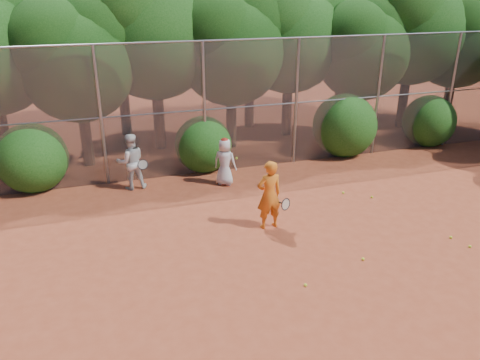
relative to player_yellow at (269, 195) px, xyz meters
name	(u,v)px	position (x,y,z in m)	size (l,w,h in m)	color
ground	(322,266)	(0.44, -1.97, -0.85)	(80.00, 80.00, 0.00)	#923A21
fence_back	(232,106)	(0.32, 4.03, 1.20)	(20.05, 0.09, 4.03)	gray
tree_2	(77,53)	(-4.01, 5.87, 2.73)	(3.99, 3.47, 5.47)	black
tree_3	(154,20)	(-1.49, 6.88, 3.54)	(4.89, 4.26, 6.70)	black
tree_4	(232,40)	(1.00, 6.27, 2.90)	(4.19, 3.64, 5.73)	black
tree_5	(291,27)	(3.50, 7.07, 3.19)	(4.51, 3.92, 6.17)	black
tree_6	(364,44)	(5.99, 6.07, 2.61)	(3.86, 3.36, 5.29)	black
tree_7	(415,19)	(8.50, 6.67, 3.43)	(4.77, 4.14, 6.53)	black
tree_8	(460,30)	(10.50, 6.37, 2.96)	(4.25, 3.70, 5.82)	black
tree_10	(117,10)	(-2.49, 9.08, 3.77)	(5.15, 4.48, 7.06)	black
tree_11	(251,22)	(2.50, 8.67, 3.31)	(4.64, 4.03, 6.35)	black
tree_12	(347,10)	(7.01, 9.28, 3.66)	(5.02, 4.37, 6.88)	black
bush_0	(32,155)	(-5.56, 4.33, 0.15)	(2.00, 2.00, 2.00)	#174912
bush_1	(203,142)	(-0.56, 4.33, 0.05)	(1.80, 1.80, 1.80)	#174912
bush_2	(345,123)	(4.44, 4.33, 0.25)	(2.20, 2.20, 2.20)	#174912
bush_3	(429,119)	(7.94, 4.33, 0.10)	(1.90, 1.90, 1.90)	#174912
player_yellow	(269,195)	(0.00, 0.00, 0.00)	(0.82, 0.51, 1.71)	orange
player_teen	(225,161)	(-0.26, 2.90, -0.14)	(0.82, 0.77, 1.43)	silver
player_white	(131,162)	(-2.89, 3.43, -0.04)	(0.89, 0.77, 1.63)	silver
ball_0	(451,237)	(3.84, -1.84, -0.82)	(0.07, 0.07, 0.07)	#CBE429
ball_1	(372,197)	(3.33, 0.69, -0.82)	(0.07, 0.07, 0.07)	#CBE429
ball_2	(363,259)	(1.39, -2.03, -0.82)	(0.07, 0.07, 0.07)	#CBE429
ball_3	(470,246)	(3.95, -2.30, -0.82)	(0.07, 0.07, 0.07)	#CBE429
ball_4	(305,285)	(-0.19, -2.51, -0.82)	(0.07, 0.07, 0.07)	#CBE429
ball_5	(343,193)	(2.73, 1.20, -0.82)	(0.07, 0.07, 0.07)	#CBE429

